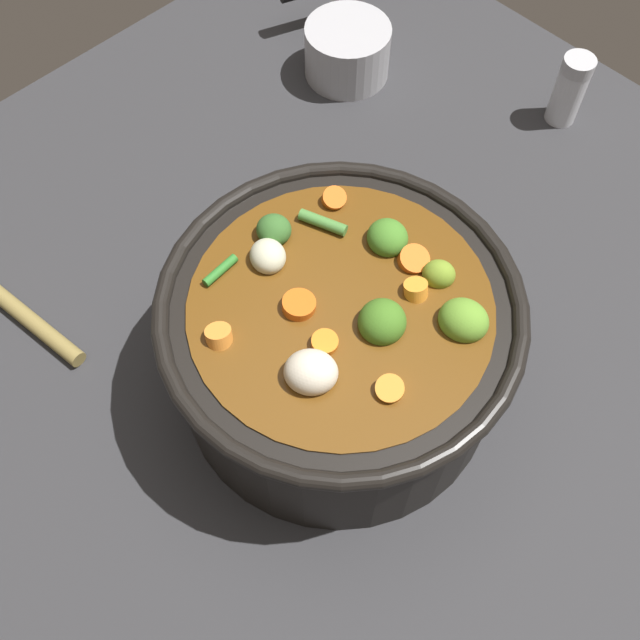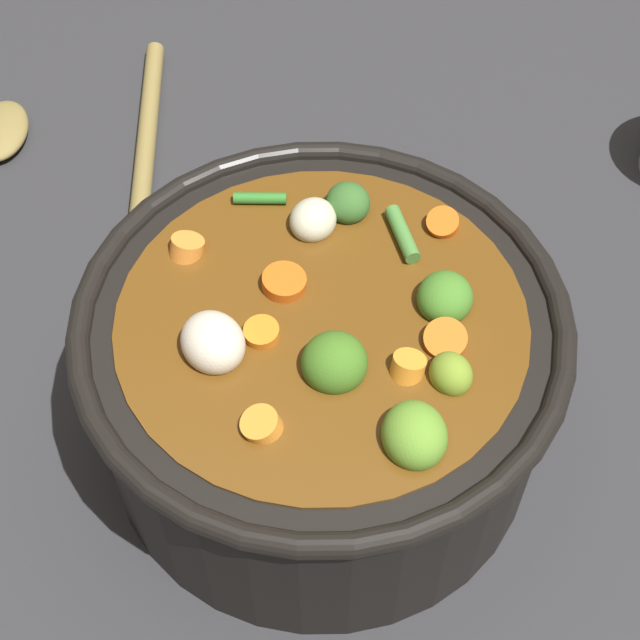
{
  "view_description": "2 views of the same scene",
  "coord_description": "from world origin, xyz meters",
  "views": [
    {
      "loc": [
        -0.21,
        0.23,
        0.66
      ],
      "look_at": [
        0.01,
        0.02,
        0.13
      ],
      "focal_mm": 42.13,
      "sensor_mm": 36.0,
      "label": 1
    },
    {
      "loc": [
        -0.35,
        -0.03,
        0.61
      ],
      "look_at": [
        0.01,
        0.0,
        0.12
      ],
      "focal_mm": 54.94,
      "sensor_mm": 36.0,
      "label": 2
    }
  ],
  "objects": [
    {
      "name": "salt_shaker",
      "position": [
        0.06,
        -0.43,
        0.04
      ],
      "size": [
        0.04,
        0.04,
        0.09
      ],
      "color": "silver",
      "rests_on": "ground_plane"
    },
    {
      "name": "cooking_pot",
      "position": [
        -0.0,
        -0.0,
        0.07
      ],
      "size": [
        0.31,
        0.31,
        0.16
      ],
      "color": "black",
      "rests_on": "ground_plane"
    },
    {
      "name": "ground_plane",
      "position": [
        0.0,
        0.0,
        0.0
      ],
      "size": [
        1.1,
        1.1,
        0.0
      ],
      "primitive_type": "plane",
      "color": "#2D2D30"
    },
    {
      "name": "small_saucepan",
      "position": [
        0.29,
        -0.31,
        0.03
      ],
      "size": [
        0.17,
        0.13,
        0.07
      ],
      "color": "#ADADB2",
      "rests_on": "ground_plane"
    }
  ]
}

